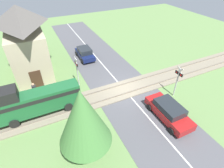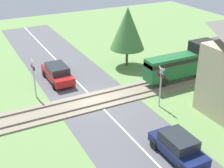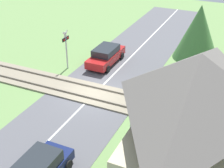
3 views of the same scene
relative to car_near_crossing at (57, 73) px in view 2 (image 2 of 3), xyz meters
The scene contains 9 objects.
ground_plane 5.27m from the car_near_crossing, 16.06° to the left, with size 60.00×60.00×0.00m, color #66894C.
road_surface 5.26m from the car_near_crossing, 16.06° to the left, with size 48.00×6.40×0.02m.
track_bed 5.26m from the car_near_crossing, 16.06° to the left, with size 2.80×48.00×0.24m.
car_near_crossing is the anchor object (origin of this frame).
car_far_side 13.66m from the car_near_crossing, 12.17° to the left, with size 3.81×1.83×1.48m.
crossing_signal_west_approach 3.54m from the car_near_crossing, 50.44° to the right, with size 0.90×0.18×3.26m.
crossing_signal_east_approach 9.67m from the car_near_crossing, 34.45° to the left, with size 0.90×0.18×3.26m.
pedestrian_by_station 12.57m from the car_near_crossing, 51.23° to the left, with size 0.39×0.39×1.58m.
tree_roadside_hedge 7.89m from the car_near_crossing, 92.74° to the left, with size 3.35×3.35×5.81m.
Camera 2 is at (19.69, -8.74, 11.94)m, focal length 50.00 mm.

